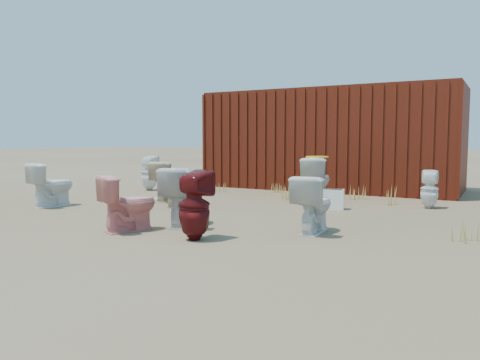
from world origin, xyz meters
The scene contains 22 objects.
ground centered at (0.00, 0.00, 0.00)m, with size 100.00×100.00×0.00m, color brown.
shipping_container centered at (0.00, 5.20, 1.20)m, with size 6.00×2.40×2.40m, color #4E160D.
toilet_front_a centered at (-3.35, -0.41, 0.40)m, with size 0.44×0.78×0.79m, color white.
toilet_front_pink centered at (-0.54, -1.44, 0.38)m, with size 0.42×0.74×0.75m, color pink.
toilet_front_c centered at (-0.14, -0.76, 0.42)m, with size 0.46×0.81×0.83m, color silver.
toilet_front_maroon centered at (0.54, -1.47, 0.42)m, with size 0.38×0.39×0.85m, color #5C0F11.
toilet_front_e centered at (1.63, -0.34, 0.38)m, with size 0.42×0.74×0.75m, color white.
toilet_back_a centered at (-3.60, 2.53, 0.42)m, with size 0.37×0.38×0.83m, color white.
toilet_back_beige_left centered at (-2.03, 1.23, 0.39)m, with size 0.44×0.77×0.79m, color beige.
toilet_back_beige_right centered at (-1.32, 0.68, 0.32)m, with size 0.36×0.63×0.64m, color #C5AE90.
toilet_back_yellowlid centered at (0.59, 2.62, 0.43)m, with size 0.48×0.84×0.86m, color white.
toilet_back_e centered at (2.65, 2.71, 0.34)m, with size 0.30×0.31×0.68m, color white.
yellow_lid centered at (0.59, 2.62, 0.87)m, with size 0.44×0.55×0.03m, color yellow.
loose_tank centered at (1.14, 1.78, 0.17)m, with size 0.50×0.20×0.35m, color white.
loose_lid_near centered at (0.06, 3.45, 0.01)m, with size 0.38×0.49×0.02m, color beige.
loose_lid_far centered at (-2.30, 1.36, 0.01)m, with size 0.36×0.47×0.02m, color #CBB093.
weed_clump_a centered at (-1.94, 3.08, 0.13)m, with size 0.36×0.36×0.27m, color #AF9646.
weed_clump_b centered at (0.04, 2.47, 0.16)m, with size 0.32×0.32×0.32m, color #AF9646.
weed_clump_c centered at (2.01, 2.77, 0.17)m, with size 0.36×0.36×0.34m, color #AF9646.
weed_clump_d centered at (-0.66, 3.50, 0.12)m, with size 0.30×0.30×0.24m, color #AF9646.
weed_clump_e centered at (1.22, 3.33, 0.15)m, with size 0.34×0.34×0.29m, color #AF9646.
weed_clump_f centered at (3.40, 0.04, 0.13)m, with size 0.28×0.28×0.27m, color #AF9646.
Camera 1 is at (3.78, -6.06, 1.22)m, focal length 35.00 mm.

